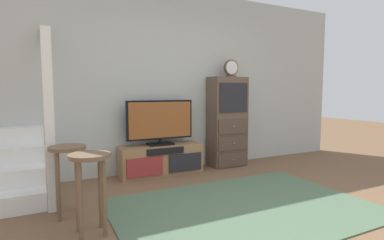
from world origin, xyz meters
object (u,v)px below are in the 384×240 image
Objects in this scene: media_console at (161,160)px; bar_stool_near at (90,174)px; television at (160,121)px; desk_clock at (231,68)px; bar_stool_far at (68,164)px; side_cabinet at (227,122)px.

media_console is 1.91m from bar_stool_near.
bar_stool_near is at bearing -128.08° from television.
media_console is at bearing 179.77° from desk_clock.
desk_clock reaches higher than media_console.
media_console is 1.79m from desk_clock.
television is at bearing 37.66° from bar_stool_far.
bar_stool_far is (-2.49, -0.98, -1.05)m from desk_clock.
bar_stool_near reaches higher than bar_stool_far.
media_console is at bearing -179.48° from side_cabinet.
bar_stool_far is at bearing -158.47° from desk_clock.
desk_clock reaches higher than side_cabinet.
bar_stool_far is (-1.31, -0.99, 0.29)m from media_console.
media_console is at bearing -90.00° from television.
side_cabinet is at bearing -0.70° from television.
media_console is 0.84× the size of side_cabinet.
television is 1.13m from side_cabinet.
bar_stool_far is at bearing -157.76° from side_cabinet.
bar_stool_far is at bearing -143.00° from media_console.
media_console is at bearing 37.00° from bar_stool_far.
side_cabinet is at bearing 32.83° from bar_stool_near.
desk_clock is 2.88m from bar_stool_far.
side_cabinet is 5.23× the size of desk_clock.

